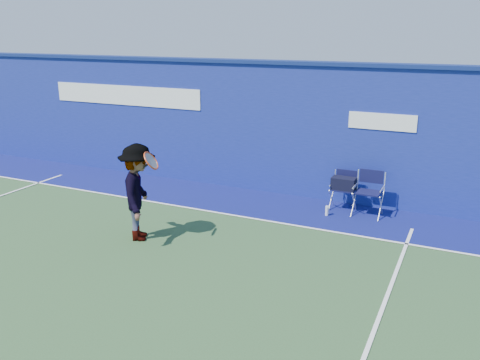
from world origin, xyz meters
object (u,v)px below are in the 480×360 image
at_px(directors_chair_left, 343,194).
at_px(water_bottle, 327,211).
at_px(directors_chair_right, 368,202).
at_px(tennis_player, 138,192).

distance_m(directors_chair_left, water_bottle, 0.60).
xyz_separation_m(directors_chair_right, water_bottle, (-0.75, -0.39, -0.19)).
bearing_deg(directors_chair_left, directors_chair_right, -13.23).
bearing_deg(tennis_player, directors_chair_left, 46.11).
bearing_deg(water_bottle, tennis_player, -137.03).
relative_size(directors_chair_right, water_bottle, 4.36).
relative_size(directors_chair_left, directors_chair_right, 0.90).
xyz_separation_m(water_bottle, tennis_player, (-2.83, -2.63, 0.79)).
bearing_deg(directors_chair_left, water_bottle, -111.46).
relative_size(directors_chair_left, tennis_player, 0.47).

